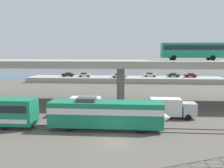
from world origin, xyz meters
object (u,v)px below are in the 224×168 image
at_px(service_truck_west, 80,106).
at_px(parked_car_6, 173,75).
at_px(transit_bus_on_overpass, 192,50).
at_px(parked_car_4, 119,75).
at_px(parked_car_1, 68,74).
at_px(train_locomotive, 111,113).
at_px(parked_car_0, 190,75).
at_px(service_truck_east, 171,107).
at_px(parked_car_5, 85,75).
at_px(parked_car_2, 121,75).
at_px(parked_car_3, 150,75).

relative_size(service_truck_west, parked_car_6, 1.67).
relative_size(transit_bus_on_overpass, parked_car_4, 2.58).
relative_size(transit_bus_on_overpass, parked_car_1, 2.85).
xyz_separation_m(train_locomotive, parked_car_1, (-19.57, 50.99, 0.30)).
xyz_separation_m(service_truck_west, parked_car_0, (28.53, 45.07, 0.86)).
bearing_deg(parked_car_1, service_truck_east, 122.18).
relative_size(parked_car_0, parked_car_1, 0.96).
relative_size(parked_car_1, parked_car_6, 1.03).
bearing_deg(parked_car_5, service_truck_east, -63.42).
bearing_deg(parked_car_6, transit_bus_on_overpass, -94.89).
height_order(train_locomotive, parked_car_0, train_locomotive).
xyz_separation_m(service_truck_east, parked_car_6, (8.80, 45.70, 0.86)).
xyz_separation_m(parked_car_0, parked_car_5, (-36.60, -0.75, -0.00)).
xyz_separation_m(parked_car_2, parked_car_5, (-12.90, -0.30, 0.00)).
bearing_deg(service_truck_east, parked_car_3, 89.06).
relative_size(service_truck_east, parked_car_5, 1.57).
xyz_separation_m(transit_bus_on_overpass, parked_car_4, (-15.90, 30.04, -8.06)).
height_order(service_truck_east, parked_car_2, parked_car_2).
relative_size(parked_car_0, parked_car_3, 0.89).
relative_size(parked_car_2, parked_car_3, 0.89).
relative_size(train_locomotive, transit_bus_on_overpass, 1.30).
height_order(service_truck_west, parked_car_3, parked_car_3).
distance_m(train_locomotive, parked_car_2, 50.68).
bearing_deg(parked_car_3, parked_car_4, -160.08).
bearing_deg(parked_car_4, service_truck_west, -95.60).
bearing_deg(transit_bus_on_overpass, parked_car_5, 131.32).
distance_m(train_locomotive, service_truck_west, 8.14).
xyz_separation_m(train_locomotive, parked_car_2, (-0.57, 50.68, 0.30)).
xyz_separation_m(train_locomotive, transit_bus_on_overpass, (14.65, 18.39, 8.37)).
distance_m(transit_bus_on_overpass, service_truck_west, 25.18).
height_order(parked_car_0, parked_car_1, same).
distance_m(train_locomotive, parked_car_6, 54.64).
height_order(transit_bus_on_overpass, parked_car_2, transit_bus_on_overpass).
bearing_deg(service_truck_west, parked_car_0, -122.34).
height_order(parked_car_1, parked_car_4, same).
distance_m(transit_bus_on_overpass, parked_car_4, 34.93).
bearing_deg(parked_car_5, parked_car_3, 4.85).
distance_m(parked_car_1, parked_car_2, 19.00).
height_order(parked_car_2, parked_car_6, same).
bearing_deg(parked_car_4, transit_bus_on_overpass, -62.11).
xyz_separation_m(transit_bus_on_overpass, parked_car_5, (-28.12, 31.98, -8.06)).
bearing_deg(parked_car_5, parked_car_0, 1.17).
distance_m(service_truck_west, parked_car_4, 42.59).
relative_size(train_locomotive, parked_car_1, 3.70).
height_order(parked_car_2, parked_car_3, same).
bearing_deg(service_truck_east, parked_car_4, 103.22).
xyz_separation_m(service_truck_east, parked_car_2, (-9.28, 44.62, 0.86)).
relative_size(transit_bus_on_overpass, parked_car_6, 2.95).
bearing_deg(parked_car_3, parked_car_5, -175.15).
xyz_separation_m(transit_bus_on_overpass, parked_car_0, (8.48, 32.73, -8.06)).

